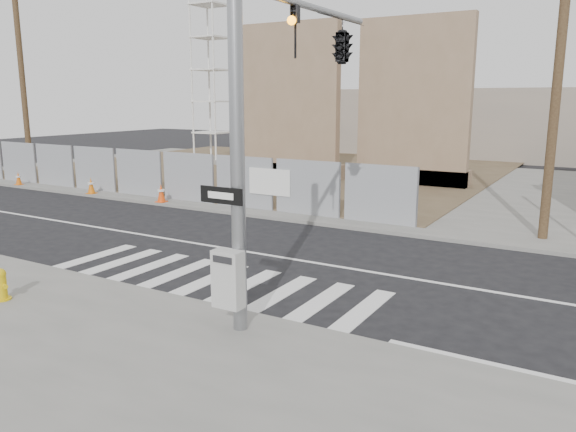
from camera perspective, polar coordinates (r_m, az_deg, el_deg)
The scene contains 14 objects.
ground at distance 15.76m, azimuth -2.24°, elevation -3.98°, with size 100.00×100.00×0.00m, color black.
sidewalk_far at distance 28.31m, azimuth 13.21°, elevation 2.92°, with size 50.00×20.00×0.12m, color slate.
signal_pole at distance 12.15m, azimuth 2.47°, elevation 14.14°, with size 0.96×5.87×7.00m.
chain_link_fence at distance 25.62m, azimuth -15.25°, elevation 4.30°, with size 24.60×0.04×2.00m, color gray.
concrete_wall_left at distance 29.99m, azimuth -0.09°, elevation 10.08°, with size 6.00×1.30×8.00m.
concrete_wall_right at distance 28.23m, azimuth 12.60°, elevation 9.69°, with size 5.50×1.30×8.00m.
crane_tower at distance 38.02m, azimuth -7.94°, elevation 18.87°, with size 2.60×2.60×18.15m.
utility_pole_left at distance 31.94m, azimuth -25.37°, elevation 12.36°, with size 1.60×0.28×10.00m.
utility_pole_right at distance 18.37m, azimuth 25.81°, elevation 13.54°, with size 1.60×0.28×10.00m.
fire_hydrant at distance 13.34m, azimuth -27.16°, elevation -6.20°, with size 0.48×0.48×0.69m.
traffic_cone_a at distance 30.79m, azimuth -25.70°, elevation 3.45°, with size 0.32×0.32×0.63m.
traffic_cone_b at distance 26.64m, azimuth -19.37°, elevation 2.91°, with size 0.40×0.40×0.72m.
traffic_cone_c at distance 23.63m, azimuth -12.76°, elevation 2.28°, with size 0.41×0.41×0.75m.
traffic_cone_d at distance 22.05m, azimuth -2.88°, elevation 1.87°, with size 0.49×0.49×0.74m.
Camera 1 is at (8.18, -12.77, 4.29)m, focal length 35.00 mm.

